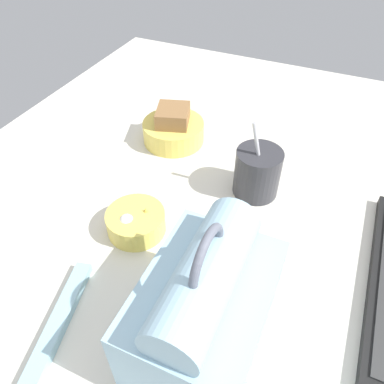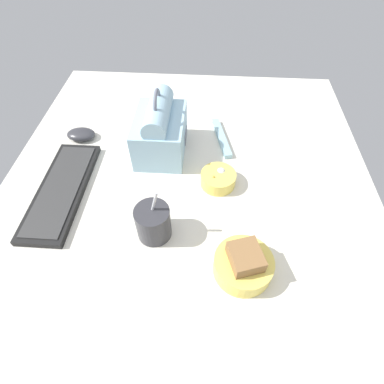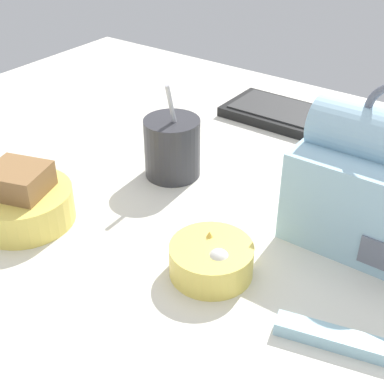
% 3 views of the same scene
% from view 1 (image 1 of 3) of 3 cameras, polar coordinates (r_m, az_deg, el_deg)
% --- Properties ---
extents(desk_surface, '(1.40, 1.10, 0.02)m').
position_cam_1_polar(desk_surface, '(0.70, 1.38, -4.00)').
color(desk_surface, silver).
rests_on(desk_surface, ground).
extents(lunch_bag, '(0.21, 0.15, 0.22)m').
position_cam_1_polar(lunch_bag, '(0.49, 1.95, -17.06)').
color(lunch_bag, '#9EC6DB').
rests_on(lunch_bag, desk_surface).
extents(soup_cup, '(0.09, 0.09, 0.16)m').
position_cam_1_polar(soup_cup, '(0.72, 9.94, 3.08)').
color(soup_cup, '#333338').
rests_on(soup_cup, desk_surface).
extents(bento_bowl_sandwich, '(0.14, 0.14, 0.08)m').
position_cam_1_polar(bento_bowl_sandwich, '(0.85, -2.85, 9.57)').
color(bento_bowl_sandwich, '#EFD65B').
rests_on(bento_bowl_sandwich, desk_surface).
extents(bento_bowl_snacks, '(0.10, 0.10, 0.05)m').
position_cam_1_polar(bento_bowl_snacks, '(0.66, -8.49, -4.44)').
color(bento_bowl_snacks, '#EFD65B').
rests_on(bento_bowl_snacks, desk_surface).
extents(chopstick_case, '(0.19, 0.07, 0.02)m').
position_cam_1_polar(chopstick_case, '(0.59, -19.58, -18.07)').
color(chopstick_case, '#99C6D6').
rests_on(chopstick_case, desk_surface).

